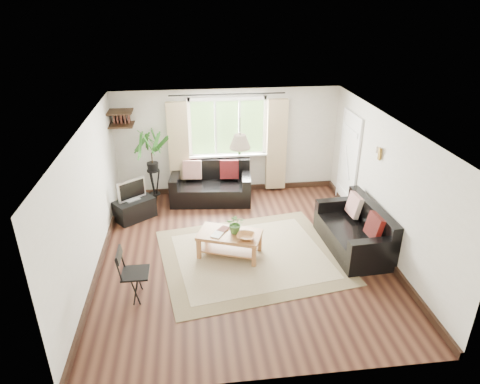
{
  "coord_description": "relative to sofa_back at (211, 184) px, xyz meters",
  "views": [
    {
      "loc": [
        -0.82,
        -6.43,
        4.29
      ],
      "look_at": [
        0.0,
        0.4,
        1.05
      ],
      "focal_mm": 32.0,
      "sensor_mm": 36.0,
      "label": 1
    }
  ],
  "objects": [
    {
      "name": "tv",
      "position": [
        -1.63,
        -0.65,
        0.24
      ],
      "size": [
        0.61,
        0.53,
        0.46
      ],
      "primitive_type": null,
      "rotation": [
        0.0,
        0.0,
        0.65
      ],
      "color": "#A5A5AA",
      "rests_on": "tv_stand"
    },
    {
      "name": "wall_back",
      "position": [
        0.43,
        0.5,
        0.79
      ],
      "size": [
        5.0,
        0.02,
        2.4
      ],
      "primitive_type": "cube",
      "color": "beige",
      "rests_on": "floor"
    },
    {
      "name": "coffee_table",
      "position": [
        0.2,
        -2.24,
        -0.19
      ],
      "size": [
        1.23,
        0.94,
        0.45
      ],
      "primitive_type": null,
      "rotation": [
        0.0,
        0.0,
        -0.36
      ],
      "color": "#92582F",
      "rests_on": "floor"
    },
    {
      "name": "floor",
      "position": [
        0.43,
        -2.25,
        -0.41
      ],
      "size": [
        5.5,
        5.5,
        0.0
      ],
      "primitive_type": "plane",
      "color": "black",
      "rests_on": "ground"
    },
    {
      "name": "rug",
      "position": [
        0.58,
        -2.34,
        -0.4
      ],
      "size": [
        3.47,
        3.11,
        0.02
      ],
      "primitive_type": "cube",
      "rotation": [
        0.0,
        0.0,
        0.16
      ],
      "color": "beige",
      "rests_on": "floor"
    },
    {
      "name": "folding_chair",
      "position": [
        -1.32,
        -3.24,
        0.02
      ],
      "size": [
        0.45,
        0.45,
        0.86
      ],
      "primitive_type": null,
      "rotation": [
        0.0,
        0.0,
        1.57
      ],
      "color": "black",
      "rests_on": "floor"
    },
    {
      "name": "tv_stand",
      "position": [
        -1.61,
        -0.65,
        -0.2
      ],
      "size": [
        0.9,
        0.83,
        0.42
      ],
      "primitive_type": "cube",
      "rotation": [
        0.0,
        0.0,
        0.65
      ],
      "color": "black",
      "rests_on": "floor"
    },
    {
      "name": "book_a",
      "position": [
        -0.09,
        -2.24,
        0.04
      ],
      "size": [
        0.26,
        0.28,
        0.02
      ],
      "primitive_type": "imported",
      "rotation": [
        0.0,
        0.0,
        -0.51
      ],
      "color": "white",
      "rests_on": "coffee_table"
    },
    {
      "name": "door",
      "position": [
        2.9,
        -0.55,
        0.59
      ],
      "size": [
        0.06,
        0.96,
        2.06
      ],
      "primitive_type": "cube",
      "color": "silver",
      "rests_on": "wall_right"
    },
    {
      "name": "wall_front",
      "position": [
        0.43,
        -5.0,
        0.79
      ],
      "size": [
        5.0,
        0.02,
        2.4
      ],
      "primitive_type": "cube",
      "color": "beige",
      "rests_on": "floor"
    },
    {
      "name": "pendant_lamp",
      "position": [
        0.43,
        -1.85,
        1.64
      ],
      "size": [
        0.36,
        0.36,
        0.54
      ],
      "primitive_type": null,
      "color": "beige",
      "rests_on": "ceiling"
    },
    {
      "name": "sofa_back",
      "position": [
        0.0,
        0.0,
        0.0
      ],
      "size": [
        1.83,
        1.05,
        0.83
      ],
      "primitive_type": null,
      "rotation": [
        0.0,
        0.0,
        -0.1
      ],
      "color": "black",
      "rests_on": "floor"
    },
    {
      "name": "sill_plant",
      "position": [
        0.68,
        0.38,
        0.65
      ],
      "size": [
        0.14,
        0.1,
        0.27
      ],
      "primitive_type": "imported",
      "color": "#2D6023",
      "rests_on": "window"
    },
    {
      "name": "bowl",
      "position": [
        0.47,
        -2.45,
        0.07
      ],
      "size": [
        0.39,
        0.39,
        0.08
      ],
      "primitive_type": "imported",
      "rotation": [
        0.0,
        0.0,
        -0.32
      ],
      "color": "#A46C38",
      "rests_on": "coffee_table"
    },
    {
      "name": "table_plant",
      "position": [
        0.31,
        -2.23,
        0.21
      ],
      "size": [
        0.36,
        0.33,
        0.36
      ],
      "primitive_type": "imported",
      "rotation": [
        0.0,
        0.0,
        -0.16
      ],
      "color": "#406F2C",
      "rests_on": "coffee_table"
    },
    {
      "name": "sofa_right",
      "position": [
        2.44,
        -2.28,
        -0.01
      ],
      "size": [
        1.77,
        0.97,
        0.81
      ],
      "primitive_type": null,
      "rotation": [
        0.0,
        0.0,
        -1.5
      ],
      "color": "black",
      "rests_on": "floor"
    },
    {
      "name": "palm_stand",
      "position": [
        -1.24,
        0.12,
        0.4
      ],
      "size": [
        0.76,
        0.76,
        1.63
      ],
      "primitive_type": null,
      "rotation": [
        0.0,
        0.0,
        0.24
      ],
      "color": "black",
      "rests_on": "floor"
    },
    {
      "name": "wall_right",
      "position": [
        2.93,
        -2.25,
        0.79
      ],
      "size": [
        0.02,
        5.5,
        2.4
      ],
      "primitive_type": "cube",
      "color": "beige",
      "rests_on": "floor"
    },
    {
      "name": "wall_sconce",
      "position": [
        2.86,
        -1.95,
        1.33
      ],
      "size": [
        0.12,
        0.12,
        0.28
      ],
      "primitive_type": null,
      "color": "beige",
      "rests_on": "wall_right"
    },
    {
      "name": "corner_shelf",
      "position": [
        -1.82,
        0.25,
        1.48
      ],
      "size": [
        0.5,
        0.5,
        0.34
      ],
      "primitive_type": null,
      "color": "black",
      "rests_on": "wall_back"
    },
    {
      "name": "ceiling",
      "position": [
        0.43,
        -2.25,
        1.99
      ],
      "size": [
        5.5,
        5.5,
        0.0
      ],
      "primitive_type": "plane",
      "rotation": [
        3.14,
        0.0,
        0.0
      ],
      "color": "white",
      "rests_on": "floor"
    },
    {
      "name": "window",
      "position": [
        0.43,
        0.46,
        1.14
      ],
      "size": [
        2.5,
        0.16,
        2.16
      ],
      "primitive_type": null,
      "color": "white",
      "rests_on": "wall_back"
    },
    {
      "name": "wall_left",
      "position": [
        -2.07,
        -2.25,
        0.79
      ],
      "size": [
        0.02,
        5.5,
        2.4
      ],
      "primitive_type": "cube",
      "color": "beige",
      "rests_on": "floor"
    },
    {
      "name": "book_b",
      "position": [
        0.04,
        -2.05,
        0.04
      ],
      "size": [
        0.26,
        0.27,
        0.02
      ],
      "primitive_type": "imported",
      "rotation": [
        0.0,
        0.0,
        -0.65
      ],
      "color": "#502720",
      "rests_on": "coffee_table"
    }
  ]
}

